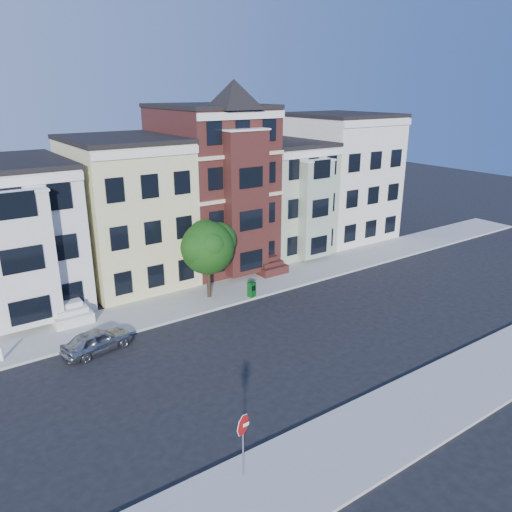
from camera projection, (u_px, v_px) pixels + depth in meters
ground at (337, 326)px, 29.56m from camera, size 120.00×120.00×0.00m
far_sidewalk at (259, 284)px, 35.75m from camera, size 60.00×4.00×0.15m
near_sidewalk at (456, 388)px, 23.33m from camera, size 60.00×4.00×0.15m
house_white at (4, 238)px, 31.25m from camera, size 8.00×9.00×9.00m
house_yellow at (126, 213)px, 35.43m from camera, size 7.00×9.00×10.00m
house_brown at (211, 188)px, 38.91m from camera, size 7.00×9.00×12.00m
house_green at (277, 197)px, 42.92m from camera, size 6.00×9.00×9.00m
house_cream at (337, 178)px, 46.40m from camera, size 8.00×9.00×11.00m
street_tree at (208, 251)px, 32.37m from camera, size 6.77×6.77×6.40m
parked_car at (97, 341)px, 26.55m from camera, size 3.95×2.21×1.27m
newspaper_box at (252, 289)px, 33.26m from camera, size 0.53×0.50×1.02m
fire_hydrant at (1, 355)px, 25.49m from camera, size 0.25×0.25×0.59m
stop_sign at (243, 442)px, 17.49m from camera, size 0.81×0.17×2.91m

